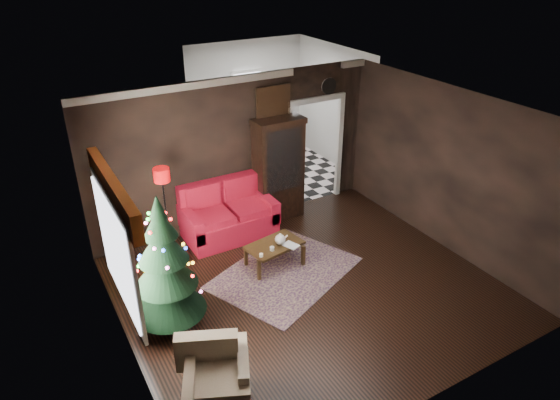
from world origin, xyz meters
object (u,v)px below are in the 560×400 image
loveseat (229,212)px  teapot (280,239)px  curio_cabinet (278,171)px  kitchen_table (272,166)px  coffee_table (275,254)px  armchair (217,377)px  floor_lamp (166,215)px  christmas_tree (165,264)px  wall_clock (329,86)px

loveseat → teapot: bearing=-75.8°
teapot → curio_cabinet: bearing=61.3°
loveseat → kitchen_table: loveseat is taller
coffee_table → teapot: 0.31m
armchair → loveseat: bearing=87.6°
floor_lamp → coffee_table: bearing=-37.4°
floor_lamp → christmas_tree: christmas_tree is taller
wall_clock → kitchen_table: 2.43m
wall_clock → curio_cabinet: bearing=-171.5°
armchair → teapot: 2.93m
armchair → teapot: (2.03, 2.11, 0.05)m
christmas_tree → armchair: (0.03, -1.58, -0.59)m
armchair → kitchen_table: 6.15m
curio_cabinet → floor_lamp: size_ratio=1.14×
floor_lamp → teapot: 1.91m
loveseat → coffee_table: 1.29m
armchair → teapot: size_ratio=3.97×
floor_lamp → coffee_table: (1.42, -1.09, -0.62)m
wall_clock → teapot: bearing=-140.3°
curio_cabinet → armchair: bearing=-128.3°
loveseat → armchair: loveseat is taller
floor_lamp → teapot: (1.50, -1.14, -0.32)m
christmas_tree → coffee_table: size_ratio=2.13×
christmas_tree → coffee_table: (1.98, 0.58, -0.84)m
floor_lamp → armchair: size_ratio=2.12×
christmas_tree → curio_cabinet: bearing=35.3°
curio_cabinet → armchair: (-2.86, -3.62, -0.49)m
teapot → wall_clock: 3.23m
curio_cabinet → wall_clock: (1.20, 0.18, 1.43)m
christmas_tree → teapot: (2.06, 0.54, -0.54)m
coffee_table → kitchen_table: size_ratio=1.20×
curio_cabinet → floor_lamp: (-2.33, -0.37, -0.12)m
loveseat → teapot: loveseat is taller
floor_lamp → curio_cabinet: bearing=9.0°
wall_clock → kitchen_table: bearing=113.7°
loveseat → wall_clock: 3.04m
floor_lamp → kitchen_table: floor_lamp is taller
loveseat → coffee_table: bearing=-78.7°
loveseat → christmas_tree: (-1.73, -1.82, 0.55)m
loveseat → armchair: bearing=-116.7°
christmas_tree → coffee_table: christmas_tree is taller
christmas_tree → teapot: size_ratio=9.69×
armchair → coffee_table: (1.95, 2.16, -0.25)m
loveseat → christmas_tree: christmas_tree is taller
loveseat → curio_cabinet: curio_cabinet is taller
teapot → armchair: bearing=-133.9°
floor_lamp → christmas_tree: 1.78m
wall_clock → loveseat: bearing=-170.3°
kitchen_table → christmas_tree: bearing=-135.5°
curio_cabinet → loveseat: bearing=-169.2°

